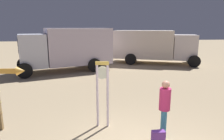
% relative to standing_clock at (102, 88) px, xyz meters
% --- Properties ---
extents(standing_clock, '(0.39, 0.15, 2.01)m').
position_rel_standing_clock_xyz_m(standing_clock, '(0.00, 0.00, 0.00)').
color(standing_clock, white).
rests_on(standing_clock, ground_plane).
extents(arrow_sign, '(0.90, 0.27, 2.14)m').
position_rel_standing_clock_xyz_m(arrow_sign, '(-2.71, 0.12, 0.18)').
color(arrow_sign, olive).
rests_on(arrow_sign, ground_plane).
extents(person_near_clock, '(0.30, 0.30, 1.59)m').
position_rel_standing_clock_xyz_m(person_near_clock, '(1.63, -0.76, -0.33)').
color(person_near_clock, teal).
rests_on(person_near_clock, ground_plane).
extents(backpack, '(0.33, 0.20, 0.42)m').
position_rel_standing_clock_xyz_m(backpack, '(1.31, -1.23, -1.01)').
color(backpack, '#70399A').
rests_on(backpack, ground_plane).
extents(box_truck_near, '(6.62, 4.13, 2.89)m').
position_rel_standing_clock_xyz_m(box_truck_near, '(-1.72, 8.25, 0.38)').
color(box_truck_near, silver).
rests_on(box_truck_near, ground_plane).
extents(box_truck_far, '(7.08, 4.45, 2.69)m').
position_rel_standing_clock_xyz_m(box_truck_far, '(4.93, 10.24, 0.29)').
color(box_truck_far, beige).
rests_on(box_truck_far, ground_plane).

